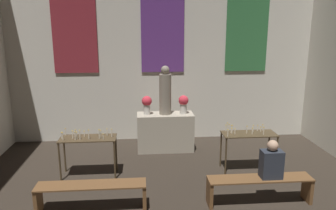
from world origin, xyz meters
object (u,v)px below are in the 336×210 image
candle_rack_left (88,143)px  candle_rack_right (248,138)px  statue (165,92)px  flower_vase_left (147,104)px  flower_vase_right (183,103)px  altar (165,132)px  pew_back_left (92,192)px  person_seated (271,162)px  pew_back_right (260,185)px

candle_rack_left → candle_rack_right: candle_rack_left is taller
statue → candle_rack_right: bearing=-38.3°
statue → candle_rack_left: bearing=-141.8°
flower_vase_left → flower_vase_right: size_ratio=1.00×
altar → pew_back_left: altar is taller
flower_vase_left → pew_back_left: 3.00m
flower_vase_right → pew_back_left: 3.40m
flower_vase_left → person_seated: flower_vase_left is taller
candle_rack_left → pew_back_right: size_ratio=0.63×
statue → flower_vase_left: statue is taller
flower_vase_right → pew_back_right: flower_vase_right is taller
pew_back_right → flower_vase_right: bearing=110.1°
pew_back_left → altar: bearing=61.9°
altar → flower_vase_right: size_ratio=3.02×
candle_rack_left → candle_rack_right: bearing=0.1°
candle_rack_right → altar: bearing=141.7°
altar → statue: bearing=0.0°
candle_rack_right → flower_vase_left: bearing=148.1°
candle_rack_right → pew_back_left: candle_rack_right is taller
candle_rack_left → person_seated: 3.57m
flower_vase_left → statue: bearing=0.0°
flower_vase_right → candle_rack_left: bearing=-148.1°
statue → candle_rack_right: statue is taller
candle_rack_right → pew_back_right: size_ratio=0.63×
flower_vase_left → flower_vase_right: (0.90, 0.00, 0.00)m
flower_vase_right → candle_rack_left: 2.56m
statue → person_seated: 3.22m
pew_back_left → pew_back_right: (2.87, 0.00, 0.00)m
flower_vase_right → person_seated: 2.97m
statue → person_seated: size_ratio=1.75×
statue → candle_rack_left: size_ratio=1.04×
flower_vase_right → pew_back_right: bearing=-69.9°
statue → pew_back_left: statue is taller
statue → flower_vase_right: statue is taller
altar → candle_rack_left: candle_rack_left is taller
altar → flower_vase_right: 0.86m
candle_rack_right → pew_back_left: 3.42m
flower_vase_right → flower_vase_left: bearing=180.0°
candle_rack_left → pew_back_left: (0.25, -1.37, -0.37)m
pew_back_left → pew_back_right: 2.87m
candle_rack_left → flower_vase_left: bearing=47.0°
altar → flower_vase_left: (-0.45, 0.00, 0.73)m
flower_vase_left → pew_back_left: (-0.99, -2.69, -0.86)m
altar → candle_rack_right: size_ratio=1.21×
candle_rack_left → pew_back_left: size_ratio=0.63×
altar → pew_back_right: bearing=-61.9°
candle_rack_left → pew_back_right: 3.43m
flower_vase_left → pew_back_right: flower_vase_left is taller
altar → person_seated: size_ratio=2.04×
statue → candle_rack_left: 2.27m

